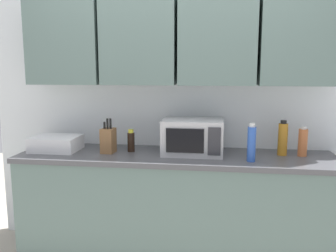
# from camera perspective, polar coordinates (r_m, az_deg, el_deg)

# --- Properties ---
(wall_back_with_cabinets) EXTENTS (3.40, 0.38, 2.60)m
(wall_back_with_cabinets) POSITION_cam_1_polar(r_m,az_deg,el_deg) (3.01, 1.77, 9.15)
(wall_back_with_cabinets) COLOR white
(wall_back_with_cabinets) RESTS_ON ground_plane
(counter_run) EXTENTS (2.53, 0.63, 0.90)m
(counter_run) POSITION_cam_1_polar(r_m,az_deg,el_deg) (3.00, 1.19, -12.90)
(counter_run) COLOR slate
(counter_run) RESTS_ON ground_plane
(microwave) EXTENTS (0.48, 0.37, 0.28)m
(microwave) POSITION_cam_1_polar(r_m,az_deg,el_deg) (2.87, 4.01, -1.68)
(microwave) COLOR #B7B7BC
(microwave) RESTS_ON counter_run
(dish_rack) EXTENTS (0.38, 0.30, 0.12)m
(dish_rack) POSITION_cam_1_polar(r_m,az_deg,el_deg) (3.12, -17.49, -2.67)
(dish_rack) COLOR silver
(dish_rack) RESTS_ON counter_run
(knife_block) EXTENTS (0.11, 0.13, 0.28)m
(knife_block) POSITION_cam_1_polar(r_m,az_deg,el_deg) (2.93, -9.56, -2.25)
(knife_block) COLOR brown
(knife_block) RESTS_ON counter_run
(bottle_amber_vinegar) EXTENTS (0.07, 0.07, 0.28)m
(bottle_amber_vinegar) POSITION_cam_1_polar(r_m,az_deg,el_deg) (2.95, 17.92, -1.95)
(bottle_amber_vinegar) COLOR #AD701E
(bottle_amber_vinegar) RESTS_ON counter_run
(bottle_spice_jar) EXTENTS (0.07, 0.07, 0.24)m
(bottle_spice_jar) POSITION_cam_1_polar(r_m,az_deg,el_deg) (2.97, 20.81, -2.44)
(bottle_spice_jar) COLOR #BC6638
(bottle_spice_jar) RESTS_ON counter_run
(bottle_soy_dark) EXTENTS (0.06, 0.06, 0.19)m
(bottle_soy_dark) POSITION_cam_1_polar(r_m,az_deg,el_deg) (2.95, -5.95, -2.44)
(bottle_soy_dark) COLOR black
(bottle_soy_dark) RESTS_ON counter_run
(bottle_blue_cleaner) EXTENTS (0.06, 0.06, 0.29)m
(bottle_blue_cleaner) POSITION_cam_1_polar(r_m,az_deg,el_deg) (2.69, 13.25, -2.73)
(bottle_blue_cleaner) COLOR #2D56B7
(bottle_blue_cleaner) RESTS_ON counter_run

